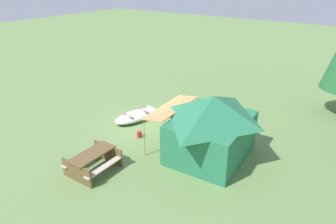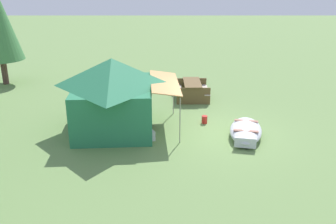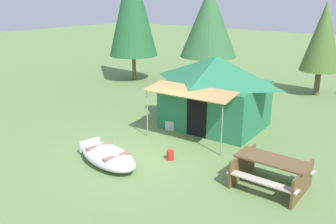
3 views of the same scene
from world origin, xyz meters
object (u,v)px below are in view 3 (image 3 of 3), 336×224
picnic_table (271,170)px  cooler_box (173,125)px  pine_tree_back_left (209,22)px  canvas_cabin_tent (216,91)px  pine_tree_side (132,7)px  beached_rowboat (108,156)px  fuel_can (170,155)px  pine_tree_far_center (323,37)px

picnic_table → cooler_box: bearing=158.6°
picnic_table → cooler_box: (-4.48, 1.76, -0.31)m
cooler_box → pine_tree_back_left: (-3.03, 7.09, 3.12)m
canvas_cabin_tent → pine_tree_back_left: bearing=124.6°
pine_tree_back_left → pine_tree_side: pine_tree_side is taller
canvas_cabin_tent → picnic_table: (3.50, -3.04, -0.87)m
picnic_table → beached_rowboat: bearing=-159.2°
fuel_can → pine_tree_far_center: 10.58m
pine_tree_side → beached_rowboat: bearing=-50.8°
picnic_table → pine_tree_far_center: (-1.91, 9.89, 2.31)m
canvas_cabin_tent → pine_tree_far_center: 7.18m
pine_tree_back_left → pine_tree_far_center: 5.72m
beached_rowboat → canvas_cabin_tent: canvas_cabin_tent is taller
beached_rowboat → pine_tree_far_center: size_ratio=0.57×
beached_rowboat → picnic_table: (4.26, 1.62, 0.25)m
beached_rowboat → picnic_table: bearing=20.8°
fuel_can → pine_tree_back_left: (-4.52, 9.15, 3.15)m
fuel_can → pine_tree_far_center: size_ratio=0.07×
fuel_can → pine_tree_far_center: (1.08, 10.19, 2.64)m
beached_rowboat → picnic_table: picnic_table is taller
beached_rowboat → cooler_box: beached_rowboat is taller
beached_rowboat → pine_tree_side: pine_tree_side is taller
beached_rowboat → pine_tree_back_left: bearing=107.3°
pine_tree_far_center → pine_tree_side: size_ratio=0.66×
pine_tree_back_left → pine_tree_far_center: (5.60, 1.04, -0.51)m
cooler_box → pine_tree_side: bearing=142.8°
picnic_table → pine_tree_far_center: pine_tree_far_center is taller
pine_tree_back_left → picnic_table: bearing=-49.7°
picnic_table → fuel_can: bearing=-174.4°
canvas_cabin_tent → picnic_table: size_ratio=2.23×
pine_tree_back_left → cooler_box: bearing=-66.9°
beached_rowboat → pine_tree_back_left: (-3.25, 10.47, 3.06)m
picnic_table → fuel_can: picnic_table is taller
cooler_box → fuel_can: 2.54m
pine_tree_back_left → fuel_can: bearing=-63.7°
beached_rowboat → fuel_can: (1.27, 1.32, -0.09)m
picnic_table → cooler_box: picnic_table is taller
picnic_table → cooler_box: 4.83m
canvas_cabin_tent → picnic_table: bearing=-41.0°
beached_rowboat → cooler_box: bearing=93.8°
fuel_can → pine_tree_side: pine_tree_side is taller
cooler_box → beached_rowboat: bearing=-86.2°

